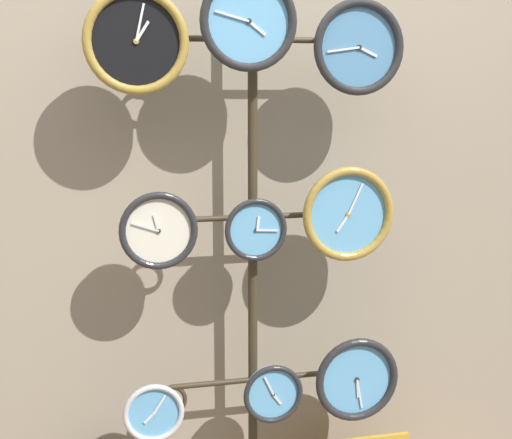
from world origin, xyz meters
name	(u,v)px	position (x,y,z in m)	size (l,w,h in m)	color
shop_wall	(243,148)	(0.00, 0.57, 1.40)	(4.40, 0.04, 2.80)	gray
display_stand	(253,370)	(0.00, 0.41, 0.62)	(0.70, 0.43, 2.07)	#382D1E
clock_top_left	(136,41)	(-0.39, 0.31, 1.75)	(0.33, 0.04, 0.33)	black
clock_top_center	(248,21)	(-0.04, 0.29, 1.82)	(0.31, 0.04, 0.31)	#60A8DB
clock_top_right	(359,47)	(0.34, 0.32, 1.75)	(0.31, 0.04, 0.31)	#4C84B2
clock_middle_left	(158,231)	(-0.33, 0.32, 1.16)	(0.26, 0.04, 0.26)	silver
clock_middle_center	(256,230)	(-0.01, 0.34, 1.15)	(0.21, 0.04, 0.21)	#60A8DB
clock_middle_right	(348,214)	(0.32, 0.33, 1.19)	(0.33, 0.04, 0.33)	#60A8DB
clock_bottom_left	(154,412)	(-0.37, 0.33, 0.53)	(0.21, 0.04, 0.21)	#60A8DB
clock_bottom_center	(273,393)	(0.05, 0.31, 0.56)	(0.21, 0.04, 0.21)	#60A8DB
clock_bottom_right	(357,379)	(0.36, 0.30, 0.59)	(0.31, 0.04, 0.31)	#60A8DB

